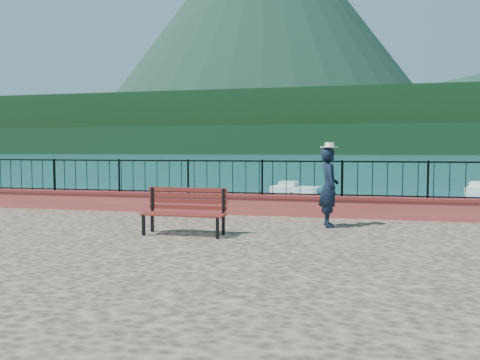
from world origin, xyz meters
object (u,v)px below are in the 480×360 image
at_px(boat_0, 150,212).
at_px(boat_2, 474,209).
at_px(park_bench, 184,221).
at_px(boat_3, 194,195).
at_px(boat_5, 480,186).
at_px(boat_1, 316,217).
at_px(person, 329,187).
at_px(boat_4, 295,187).

relative_size(boat_0, boat_2, 0.95).
distance_m(park_bench, boat_2, 15.74).
height_order(boat_2, boat_3, same).
xyz_separation_m(boat_0, boat_5, (17.51, 18.25, 0.00)).
distance_m(boat_1, boat_2, 7.77).
relative_size(person, boat_4, 0.55).
relative_size(boat_1, boat_5, 0.84).
bearing_deg(park_bench, boat_0, 118.64).
distance_m(park_bench, boat_5, 29.93).
height_order(boat_0, boat_2, same).
height_order(park_bench, boat_5, park_bench).
bearing_deg(boat_5, boat_4, 126.28).
distance_m(park_bench, person, 3.58).
xyz_separation_m(boat_2, boat_4, (-9.08, 10.95, 0.00)).
height_order(person, boat_2, person).
height_order(boat_2, boat_4, same).
height_order(person, boat_4, person).
height_order(boat_1, boat_5, same).
bearing_deg(boat_0, park_bench, -70.38).
bearing_deg(park_bench, boat_5, 65.22).
bearing_deg(boat_1, park_bench, -109.69).
xyz_separation_m(boat_1, boat_2, (6.70, 3.94, 0.00)).
distance_m(park_bench, boat_3, 16.98).
height_order(park_bench, person, person).
bearing_deg(person, park_bench, 108.31).
xyz_separation_m(person, boat_1, (-0.72, 7.12, -1.75)).
bearing_deg(park_bench, boat_3, 108.38).
bearing_deg(park_bench, boat_4, 90.86).
bearing_deg(boat_4, park_bench, -76.11).
distance_m(boat_1, boat_4, 15.07).
bearing_deg(person, boat_2, -41.01).
xyz_separation_m(park_bench, boat_4, (-0.08, 23.81, -1.10)).
relative_size(person, boat_5, 0.45).
xyz_separation_m(boat_3, boat_5, (18.01, 10.87, 0.00)).
relative_size(park_bench, boat_5, 0.43).
relative_size(boat_0, boat_3, 0.99).
bearing_deg(boat_4, person, -68.27).
bearing_deg(boat_4, boat_0, -93.19).
xyz_separation_m(person, boat_4, (-3.10, 22.00, -1.75)).
bearing_deg(boat_2, person, -158.23).
xyz_separation_m(park_bench, person, (3.02, 1.81, 0.65)).
height_order(boat_0, boat_1, same).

